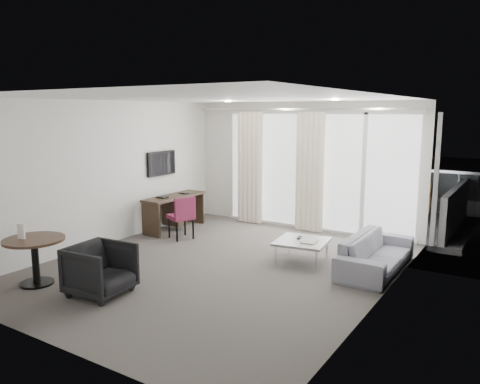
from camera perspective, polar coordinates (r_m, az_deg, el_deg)
The scene contains 27 objects.
floor at distance 7.45m, azimuth -2.50°, elevation -9.04°, with size 5.00×6.00×0.00m, color #504B46.
ceiling at distance 7.05m, azimuth -2.66°, elevation 11.39°, with size 5.00×6.00×0.00m, color white.
wall_left at distance 8.79m, azimuth -16.07°, elevation 2.20°, with size 0.00×6.00×2.60m, color silver.
wall_right at distance 6.08m, azimuth 17.14°, elevation -1.09°, with size 0.00×6.00×2.60m, color silver.
wall_front at distance 5.02m, azimuth -22.61°, elevation -3.63°, with size 5.00×0.00×2.60m, color silver.
window_panel at distance 9.60m, azimuth 9.18°, elevation 2.46°, with size 4.00×0.02×2.38m, color white, non-canonical shape.
window_frame at distance 9.59m, azimuth 9.15°, elevation 2.46°, with size 4.10×0.06×2.44m, color white, non-canonical shape.
curtain_left at distance 10.11m, azimuth 1.23°, elevation 2.95°, with size 0.60×0.20×2.38m, color beige, non-canonical shape.
curtain_right at distance 9.47m, azimuth 8.51°, elevation 2.38°, with size 0.60×0.20×2.38m, color beige, non-canonical shape.
curtain_track at distance 9.50m, azimuth 7.30°, elevation 9.99°, with size 4.80×0.04×0.04m, color #B2B2B7, non-canonical shape.
downlight_a at distance 8.88m, azimuth -1.48°, elevation 10.99°, with size 0.12×0.12×0.02m, color #FFE0B2.
downlight_b at distance 7.91m, azimuth 11.51°, elevation 10.96°, with size 0.12×0.12×0.02m, color #FFE0B2.
desk at distance 9.72m, azimuth -7.98°, elevation -2.49°, with size 0.47×1.50×0.70m, color #322418, non-canonical shape.
tv at distance 9.77m, azimuth -9.55°, elevation 3.47°, with size 0.05×0.80×0.50m, color black, non-canonical shape.
desk_chair at distance 8.99m, azimuth -7.22°, elevation -3.07°, with size 0.45×0.42×0.83m, color maroon, non-canonical shape.
round_table at distance 7.20m, azimuth -23.66°, elevation -7.76°, with size 0.83×0.83×0.66m, color #3A2619, non-canonical shape.
menu_card at distance 7.15m, azimuth -25.11°, elevation -4.76°, with size 0.11×0.02×0.21m, color white, non-canonical shape.
tub_armchair at distance 6.52m, azimuth -16.65°, elevation -9.06°, with size 0.73×0.75×0.68m, color black.
coffee_table at distance 7.67m, azimuth 7.55°, elevation -7.15°, with size 0.80×0.80×0.36m, color gray, non-canonical shape.
remote at distance 7.74m, azimuth 7.24°, elevation -5.58°, with size 0.05×0.16×0.02m, color black, non-canonical shape.
magazine at distance 7.54m, azimuth 8.42°, elevation -6.04°, with size 0.21×0.26×0.02m, color gray, non-canonical shape.
sofa at distance 7.49m, azimuth 16.26°, elevation -7.14°, with size 1.85×0.72×0.54m, color gray.
terrace_slab at distance 11.21m, azimuth 12.08°, elevation -3.13°, with size 5.60×3.00×0.12m, color #4D4D50.
rattan_chair_a at distance 10.87m, azimuth 14.20°, elevation -1.16°, with size 0.54×0.54×0.79m, color #53381D, non-canonical shape.
rattan_chair_b at distance 11.26m, azimuth 20.78°, elevation -1.07°, with size 0.56×0.56×0.81m, color #53381D, non-canonical shape.
rattan_table at distance 10.90m, azimuth 15.13°, elevation -2.07°, with size 0.45×0.45×0.45m, color #53381D, non-canonical shape.
balustrade at distance 12.45m, azimuth 14.50°, elevation 0.68°, with size 5.50×0.06×1.05m, color #B2B2B7, non-canonical shape.
Camera 1 is at (4.04, -5.78, 2.40)m, focal length 35.00 mm.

